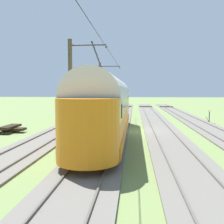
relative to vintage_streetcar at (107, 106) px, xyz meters
name	(u,v)px	position (x,y,z in m)	size (l,w,h in m)	color
ground_plane	(137,131)	(-2.03, -3.19, -2.26)	(220.00, 220.00, 0.00)	olive
track_streetcar_siding	(213,131)	(-8.12, -3.51, -2.21)	(2.80, 80.00, 0.18)	#666059
track_adjacent_siding	(162,130)	(-4.06, -3.51, -2.21)	(2.80, 80.00, 0.18)	#666059
track_third_siding	(112,130)	(0.00, -3.51, -2.21)	(2.80, 80.00, 0.18)	#666059
track_outer_siding	(64,129)	(4.06, -3.51, -2.21)	(2.80, 80.00, 0.18)	#666059
vintage_streetcar	(107,106)	(0.00, 0.00, 0.00)	(2.65, 17.23, 5.23)	orange
catenary_pole_foreground	(101,89)	(2.33, -13.92, 1.21)	(2.62, 0.28, 6.64)	#4C3D28
catenary_pole_mid_near	(71,88)	(2.33, 0.60, 1.21)	(2.62, 0.28, 6.64)	#4C3D28
overhead_wire_run	(87,19)	(0.04, 7.18, 3.84)	(2.42, 47.55, 0.18)	black
switch_stand	(209,116)	(-9.44, -9.36, -1.56)	(0.50, 0.30, 1.24)	black
spare_tie_stack	(10,129)	(7.92, -1.79, -1.99)	(2.40, 2.40, 0.54)	#2D2316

